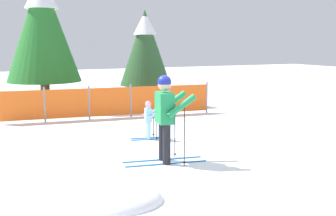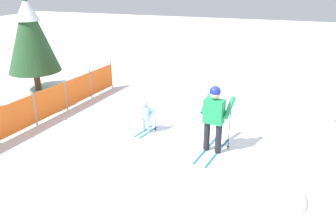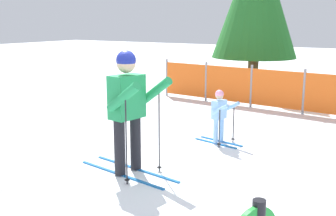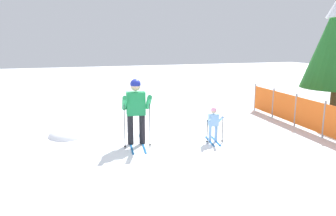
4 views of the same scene
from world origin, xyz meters
name	(u,v)px [view 3 (image 3 of 4)]	position (x,y,z in m)	size (l,w,h in m)	color
ground_plane	(140,168)	(0.00, 0.00, 0.00)	(60.00, 60.00, 0.00)	white
skier_adult	(128,101)	(-0.01, -0.25, 1.07)	(1.72, 0.83, 1.79)	#1966B2
skier_child	(220,113)	(0.47, 1.83, 0.57)	(0.94, 0.49, 0.98)	#1966B2
safety_fence	(277,89)	(0.47, 5.12, 0.54)	(6.82, 0.76, 1.08)	gray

